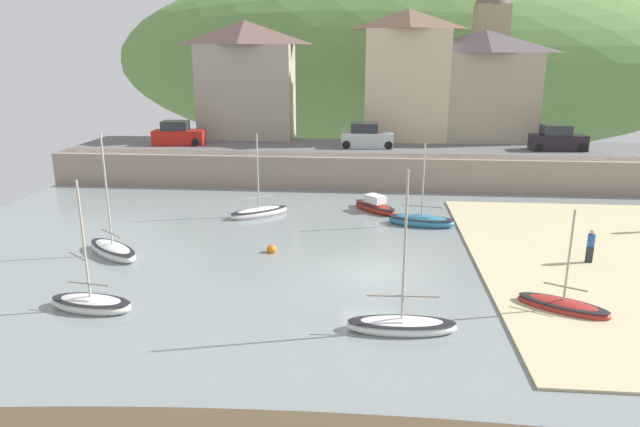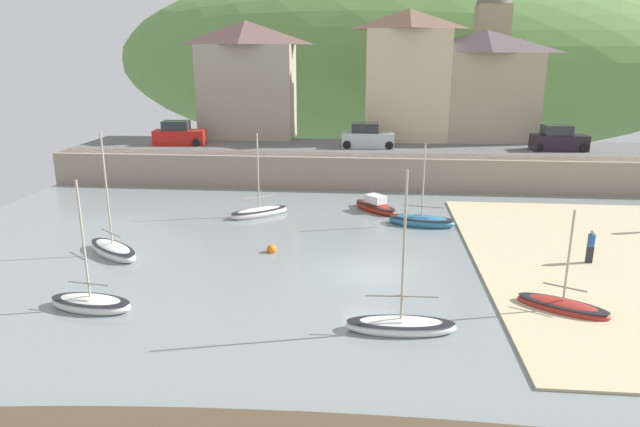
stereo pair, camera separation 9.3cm
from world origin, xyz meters
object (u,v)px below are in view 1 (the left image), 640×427
at_px(waterfront_building_left, 246,79).
at_px(church_with_spire, 490,34).
at_px(person_on_slipway, 591,245).
at_px(waterfront_building_right, 482,86).
at_px(sailboat_far_left, 375,206).
at_px(parked_car_near_slipway, 178,135).
at_px(sailboat_white_hull, 421,221).
at_px(parked_car_end_of_row, 557,140).
at_px(motorboat_with_cabin, 401,325).
at_px(dinghy_open_wooden, 563,306).
at_px(sailboat_nearest_shore, 91,303).
at_px(waterfront_building_centre, 406,75).
at_px(parked_car_by_wall, 367,137).
at_px(fishing_boat_green, 259,212).
at_px(rowboat_small_beached, 113,250).
at_px(mooring_buoy, 272,249).

height_order(waterfront_building_left, church_with_spire, church_with_spire).
bearing_deg(person_on_slipway, waterfront_building_right, 93.08).
distance_m(sailboat_far_left, parked_car_near_slipway, 19.25).
distance_m(sailboat_white_hull, parked_car_end_of_row, 17.54).
bearing_deg(waterfront_building_left, person_on_slipway, -47.44).
relative_size(sailboat_white_hull, parked_car_end_of_row, 1.20).
distance_m(waterfront_building_right, motorboat_with_cabin, 32.51).
distance_m(waterfront_building_left, motorboat_with_cabin, 33.86).
distance_m(sailboat_far_left, dinghy_open_wooden, 15.68).
height_order(dinghy_open_wooden, parked_car_end_of_row, parked_car_end_of_row).
relative_size(waterfront_building_left, sailboat_nearest_shore, 1.86).
bearing_deg(waterfront_building_centre, church_with_spire, 28.20).
bearing_deg(motorboat_with_cabin, sailboat_white_hull, 80.09).
height_order(sailboat_nearest_shore, parked_car_end_of_row, sailboat_nearest_shore).
xyz_separation_m(parked_car_near_slipway, parked_car_by_wall, (15.41, 0.00, 0.00)).
relative_size(sailboat_white_hull, parked_car_near_slipway, 1.18).
relative_size(fishing_boat_green, rowboat_small_beached, 0.83).
relative_size(waterfront_building_left, parked_car_by_wall, 2.41).
relative_size(church_with_spire, rowboat_small_beached, 2.73).
distance_m(waterfront_building_centre, rowboat_small_beached, 29.59).
distance_m(waterfront_building_right, sailboat_nearest_shore, 36.71).
bearing_deg(parked_car_near_slipway, waterfront_building_centre, 7.68).
distance_m(waterfront_building_left, dinghy_open_wooden, 34.79).
relative_size(waterfront_building_right, rowboat_small_beached, 1.47).
relative_size(dinghy_open_wooden, parked_car_near_slipway, 1.00).
relative_size(rowboat_small_beached, sailboat_nearest_shore, 1.18).
distance_m(church_with_spire, sailboat_nearest_shore, 41.55).
xyz_separation_m(sailboat_nearest_shore, motorboat_with_cabin, (12.05, -0.75, -0.00)).
height_order(motorboat_with_cabin, parked_car_near_slipway, motorboat_with_cabin).
distance_m(waterfront_building_left, waterfront_building_right, 20.09).
height_order(parked_car_near_slipway, parked_car_by_wall, same).
distance_m(waterfront_building_centre, person_on_slipway, 25.39).
height_order(waterfront_building_centre, person_on_slipway, waterfront_building_centre).
height_order(dinghy_open_wooden, mooring_buoy, dinghy_open_wooden).
bearing_deg(church_with_spire, waterfront_building_centre, -151.80).
xyz_separation_m(waterfront_building_centre, parked_car_near_slipway, (-18.59, -4.50, -4.66)).
height_order(sailboat_nearest_shore, mooring_buoy, sailboat_nearest_shore).
relative_size(motorboat_with_cabin, mooring_buoy, 12.07).
xyz_separation_m(dinghy_open_wooden, person_on_slipway, (2.87, 5.36, 0.76)).
bearing_deg(waterfront_building_right, waterfront_building_left, 180.00).
distance_m(fishing_boat_green, sailboat_nearest_shore, 14.14).
bearing_deg(church_with_spire, rowboat_small_beached, -129.38).
xyz_separation_m(church_with_spire, mooring_buoy, (-15.19, -26.91, -11.13)).
bearing_deg(parked_car_by_wall, person_on_slipway, -59.28).
height_order(church_with_spire, sailboat_white_hull, church_with_spire).
height_order(parked_car_end_of_row, mooring_buoy, parked_car_end_of_row).
bearing_deg(waterfront_building_left, dinghy_open_wooden, -57.14).
distance_m(parked_car_by_wall, mooring_buoy, 19.21).
bearing_deg(sailboat_nearest_shore, fishing_boat_green, 81.74).
bearing_deg(mooring_buoy, dinghy_open_wooden, -24.51).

